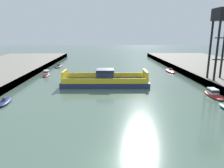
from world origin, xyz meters
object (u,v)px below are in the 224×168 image
at_px(chain_ferry, 105,80).
at_px(moored_boat_near_right, 58,66).
at_px(moored_boat_mid_right, 4,102).
at_px(crane_tower, 224,23).
at_px(moored_boat_near_left, 170,71).
at_px(moored_boat_upstream_a, 46,74).
at_px(moored_boat_upstream_b, 213,93).

height_order(chain_ferry, moored_boat_near_right, chain_ferry).
relative_size(chain_ferry, moored_boat_near_right, 2.74).
bearing_deg(moored_boat_mid_right, crane_tower, 14.21).
bearing_deg(moored_boat_mid_right, chain_ferry, 35.53).
distance_m(chain_ferry, moored_boat_mid_right, 20.38).
relative_size(moored_boat_near_right, moored_boat_mid_right, 1.34).
distance_m(moored_boat_near_left, crane_tower, 22.59).
distance_m(moored_boat_upstream_a, moored_boat_upstream_b, 41.08).
distance_m(chain_ferry, moored_boat_upstream_b, 21.69).
height_order(moored_boat_near_left, crane_tower, crane_tower).
bearing_deg(moored_boat_near_left, crane_tower, -75.54).
height_order(chain_ferry, moored_boat_near_left, chain_ferry).
height_order(moored_boat_upstream_b, crane_tower, crane_tower).
height_order(chain_ferry, crane_tower, crane_tower).
relative_size(chain_ferry, moored_boat_near_left, 2.69).
distance_m(moored_boat_near_left, moored_boat_upstream_a, 36.01).
bearing_deg(moored_boat_upstream_b, moored_boat_mid_right, -175.38).
bearing_deg(moored_boat_near_left, moored_boat_upstream_a, -171.91).
bearing_deg(moored_boat_near_right, chain_ferry, -59.24).
bearing_deg(crane_tower, moored_boat_near_left, 104.46).
bearing_deg(moored_boat_near_right, moored_boat_near_left, -16.77).
bearing_deg(crane_tower, moored_boat_mid_right, -165.79).
bearing_deg(crane_tower, moored_boat_upstream_b, -121.09).
bearing_deg(chain_ferry, moored_boat_near_left, 39.76).
distance_m(chain_ferry, moored_boat_upstream_a, 19.59).
height_order(moored_boat_near_right, moored_boat_mid_right, moored_boat_mid_right).
distance_m(moored_boat_near_right, moored_boat_mid_right, 38.96).
distance_m(chain_ferry, crane_tower, 27.19).
relative_size(moored_boat_upstream_a, moored_boat_upstream_b, 0.78).
xyz_separation_m(chain_ferry, moored_boat_upstream_b, (19.78, -8.90, -0.60)).
relative_size(chain_ferry, moored_boat_upstream_b, 3.00).
relative_size(moored_boat_near_left, moored_boat_near_right, 1.02).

